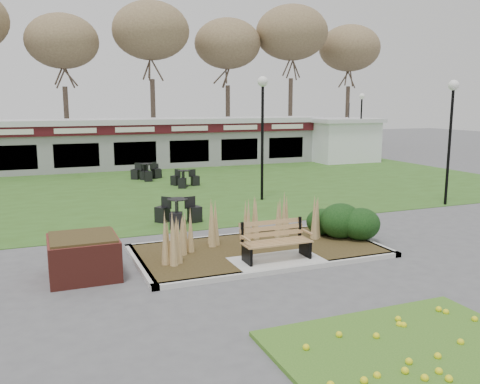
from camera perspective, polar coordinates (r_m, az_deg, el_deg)
name	(u,v)px	position (r m, az deg, el deg)	size (l,w,h in m)	color
ground	(279,266)	(12.32, 4.44, -8.34)	(100.00, 100.00, 0.00)	#515154
lawn	(163,188)	(23.38, -8.69, 0.43)	(34.00, 16.00, 0.02)	#32551B
flower_bed	(410,349)	(8.73, 18.52, -16.40)	(4.20, 3.00, 0.16)	#37681D
planting_bed	(300,233)	(13.93, 6.71, -4.62)	(6.75, 3.40, 1.27)	#2F2413
park_bench	(275,240)	(12.36, 3.97, -5.41)	(1.70, 0.66, 0.93)	#A27749
brick_planter	(84,256)	(11.99, -17.16, -6.92)	(1.50, 1.50, 0.95)	maroon
food_pavilion	(131,143)	(30.96, -12.18, 5.40)	(24.60, 3.40, 2.90)	gray
service_hut	(343,139)	(34.15, 11.46, 5.81)	(4.40, 3.40, 2.83)	white
tree_backdrop	(107,38)	(39.07, -14.69, 16.35)	(47.24, 5.24, 10.36)	#47382B
lamp_post_near_right	(452,115)	(20.60, 22.66, 8.01)	(0.39, 0.39, 4.68)	black
lamp_post_mid_right	(263,111)	(20.01, 2.55, 9.09)	(0.40, 0.40, 4.86)	black
lamp_post_far_right	(361,113)	(33.34, 13.47, 8.67)	(0.37, 0.37, 4.41)	black
bistro_set_a	(178,216)	(16.38, -7.00, -2.65)	(1.47, 1.54, 0.83)	black
bistro_set_b	(148,174)	(26.46, -10.28, 2.05)	(1.22, 1.35, 0.72)	black
bistro_set_c	(147,174)	(26.00, -10.46, 1.98)	(1.54, 1.38, 0.82)	black
bistro_set_d	(184,181)	(23.68, -6.28, 1.24)	(1.27, 1.40, 0.74)	black
patio_umbrella	(348,135)	(34.36, 12.05, 6.25)	(2.53, 2.56, 2.70)	black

